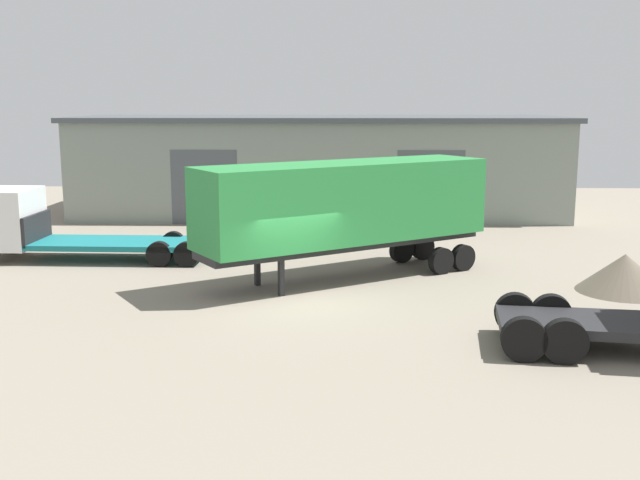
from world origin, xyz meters
TOP-DOWN VIEW (x-y plane):
  - ground_plane at (0.00, 0.00)m, footprint 60.00×60.00m
  - warehouse_building at (0.00, 18.11)m, footprint 25.06×8.73m
  - container_trailer_green at (1.33, 2.94)m, footprint 9.82×7.66m
  - flatbed_truck_white at (-9.98, 5.82)m, footprint 8.53×2.59m
  - gravel_pile at (10.01, 1.49)m, footprint 2.92×2.92m

SIDE VIEW (x-z plane):
  - ground_plane at x=0.00m, z-range 0.00..0.00m
  - gravel_pile at x=10.01m, z-range 0.00..1.20m
  - flatbed_truck_white at x=-9.98m, z-range -0.08..2.58m
  - container_trailer_green at x=1.33m, z-range 0.56..4.46m
  - warehouse_building at x=0.00m, z-range 0.01..5.10m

